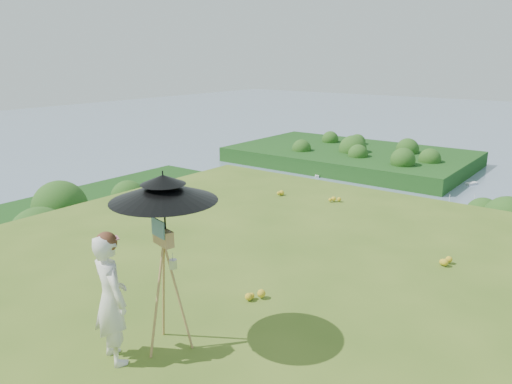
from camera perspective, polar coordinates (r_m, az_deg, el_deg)
The scene contains 7 objects.
ground at distance 6.43m, azimuth 4.54°, elevation -15.69°, with size 14.00×14.00×0.00m, color #45641C.
peninsula at distance 180.58m, azimuth 10.79°, elevation 4.78°, with size 90.00×60.00×12.00m, color #11330E, non-canonical shape.
wildflowers at distance 6.58m, azimuth 5.76°, elevation -14.31°, with size 10.00×10.50×0.12m, color gold, non-canonical shape.
painter at distance 5.78m, azimuth -16.25°, elevation -11.65°, with size 0.54×0.36×1.49m, color silver.
field_easel at distance 5.85m, azimuth -10.27°, elevation -10.37°, with size 0.60×0.60×1.59m, color #A28644, non-canonical shape.
sun_umbrella at distance 5.53m, azimuth -10.44°, elevation -1.69°, with size 1.18×1.18×0.81m, color black, non-canonical shape.
painter_cap at distance 5.50m, azimuth -16.80°, elevation -5.05°, with size 0.22×0.26×0.10m, color #CC707F, non-canonical shape.
Camera 1 is at (2.91, -4.68, 3.31)m, focal length 35.00 mm.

